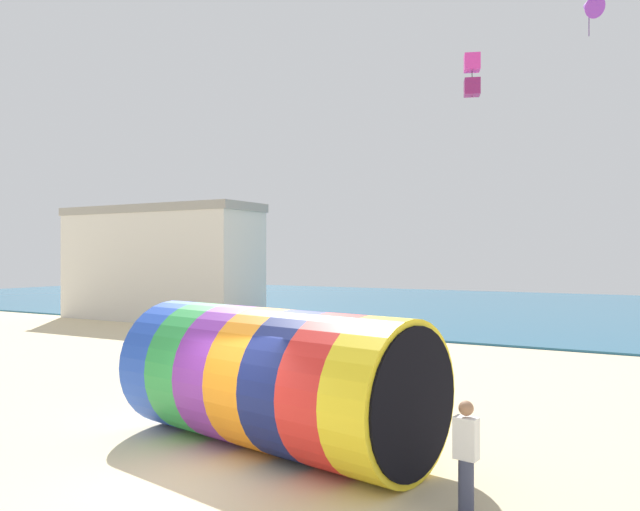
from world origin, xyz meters
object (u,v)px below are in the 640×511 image
kite_handler (466,456)px  kite_purple_delta (589,6)px  kite_magenta_box (472,75)px  giant_inflatable_tube (273,379)px

kite_handler → kite_purple_delta: bearing=89.3°
kite_magenta_box → kite_purple_delta: bearing=39.0°
giant_inflatable_tube → kite_purple_delta: (4.58, 13.74, 11.56)m
kite_magenta_box → kite_purple_delta: (3.49, 2.83, 2.71)m
giant_inflatable_tube → kite_handler: size_ratio=4.10×
kite_purple_delta → kite_handler: bearing=-90.7°
giant_inflatable_tube → kite_purple_delta: 18.53m
kite_magenta_box → kite_purple_delta: size_ratio=0.96×
kite_handler → giant_inflatable_tube: bearing=163.7°
kite_magenta_box → kite_purple_delta: kite_purple_delta is taller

